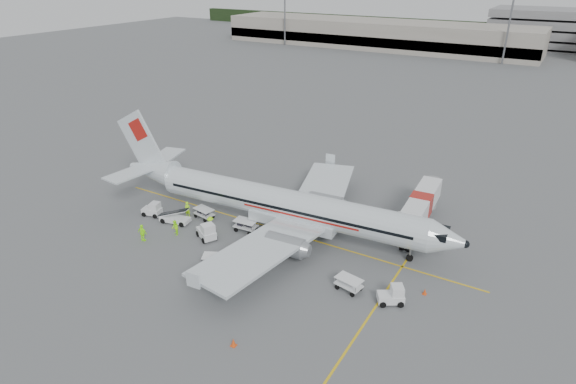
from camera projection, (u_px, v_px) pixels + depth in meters
name	position (u px, v px, depth m)	size (l,w,h in m)	color
ground	(279.00, 230.00, 52.79)	(360.00, 360.00, 0.00)	#56595B
stripe_lead	(279.00, 230.00, 52.78)	(44.00, 0.20, 0.01)	yellow
stripe_cross	(371.00, 313.00, 40.10)	(0.20, 20.00, 0.01)	yellow
terminal_west	(375.00, 34.00, 170.54)	(110.00, 22.00, 9.00)	gray
treeline	(513.00, 32.00, 187.77)	(300.00, 3.00, 6.00)	black
mast_west	(285.00, 13.00, 172.25)	(3.20, 1.20, 22.00)	slate
mast_center	(509.00, 25.00, 137.68)	(3.20, 1.20, 22.00)	slate
aircraft	(287.00, 185.00, 50.28)	(39.70, 31.12, 10.94)	silver
jet_bridge	(420.00, 212.00, 52.46)	(2.82, 15.03, 3.94)	white
belt_loader	(174.00, 213.00, 53.82)	(4.49, 1.68, 2.43)	white
tug_fore	(391.00, 295.00, 41.00)	(2.22, 1.27, 1.72)	white
tug_mid	(206.00, 230.00, 50.82)	(2.45, 1.40, 1.89)	white
tug_aft	(152.00, 209.00, 55.59)	(2.14, 1.23, 1.66)	white
cart_loaded_a	(204.00, 213.00, 55.04)	(2.32, 1.37, 1.21)	white
cart_loaded_b	(246.00, 226.00, 52.34)	(2.48, 1.47, 1.29)	white
cart_empty_a	(215.00, 261.00, 46.12)	(2.38, 1.41, 1.24)	white
cart_empty_b	(349.00, 284.00, 42.76)	(2.36, 1.39, 1.23)	white
cone_nose	(425.00, 291.00, 42.33)	(0.36, 0.36, 0.59)	#E74912
cone_port	(312.00, 197.00, 59.51)	(0.40, 0.40, 0.65)	#E74912
cone_stbd	(233.00, 342.00, 36.53)	(0.43, 0.43, 0.70)	#E74912
crew_a	(187.00, 209.00, 55.21)	(0.69, 0.45, 1.88)	#9AEE10
crew_b	(175.00, 228.00, 51.47)	(0.84, 0.65, 1.72)	#9AEE10
crew_c	(211.00, 225.00, 51.85)	(1.25, 0.72, 1.93)	#9AEE10
crew_d	(142.00, 233.00, 50.28)	(1.13, 0.47, 1.93)	#9AEE10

